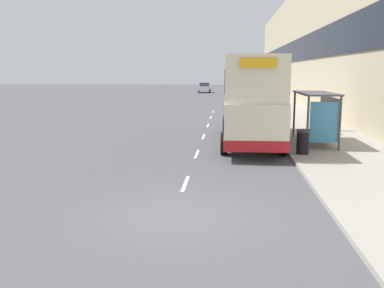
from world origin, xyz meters
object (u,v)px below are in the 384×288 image
pedestrian_1 (322,119)px  litter_bin (303,142)px  bus_shelter (320,108)px  pedestrian_at_shelter (336,116)px  double_decker_bus_near (251,98)px  car_0 (204,88)px  car_1 (235,89)px

pedestrian_1 → litter_bin: 6.47m
bus_shelter → pedestrian_at_shelter: bearing=68.3°
double_decker_bus_near → litter_bin: double_decker_bus_near is taller
car_0 → litter_bin: car_0 is taller
car_1 → litter_bin: car_1 is taller
car_1 → pedestrian_1: pedestrian_1 is taller
car_0 → car_1: 6.37m
bus_shelter → car_1: 49.95m
bus_shelter → pedestrian_at_shelter: (1.96, 4.93, -0.86)m
bus_shelter → litter_bin: size_ratio=4.00×
bus_shelter → double_decker_bus_near: 3.43m
car_1 → litter_bin: (2.09, -52.45, -0.18)m
bus_shelter → car_0: size_ratio=1.03×
pedestrian_at_shelter → litter_bin: 8.20m
car_0 → bus_shelter: bearing=99.1°
litter_bin → car_1: bearing=92.3°
bus_shelter → car_1: bearing=93.8°
bus_shelter → pedestrian_at_shelter: size_ratio=2.46×
car_1 → pedestrian_1: size_ratio=2.55×
car_1 → pedestrian_1: bearing=-84.8°
bus_shelter → double_decker_bus_near: double_decker_bus_near is taller
car_1 → pedestrian_at_shelter: bearing=-83.3°
double_decker_bus_near → litter_bin: bearing=-59.1°
car_1 → pedestrian_1: (4.18, -46.33, 0.15)m
pedestrian_1 → pedestrian_at_shelter: bearing=52.3°
bus_shelter → double_decker_bus_near: size_ratio=0.40×
litter_bin → bus_shelter: bearing=65.0°
double_decker_bus_near → bus_shelter: bearing=-14.4°
double_decker_bus_near → pedestrian_at_shelter: double_decker_bus_near is taller
double_decker_bus_near → pedestrian_1: bearing=32.5°
car_1 → litter_bin: bearing=-87.7°
car_1 → double_decker_bus_near: bearing=-90.0°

